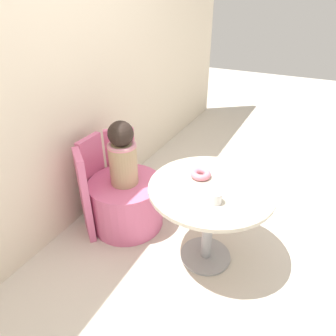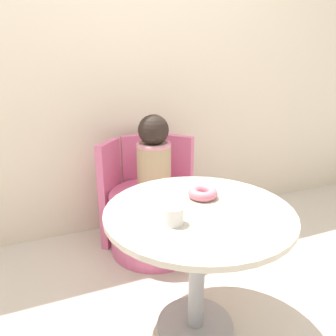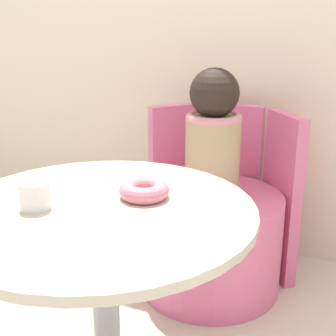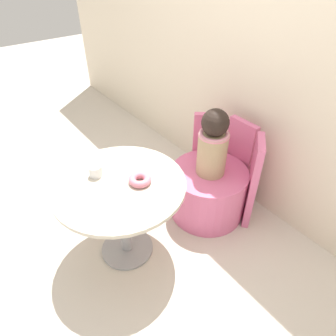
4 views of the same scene
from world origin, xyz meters
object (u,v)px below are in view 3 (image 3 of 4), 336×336
(round_table, at_px, (103,250))
(child_figure, at_px, (213,136))
(donut, at_px, (144,190))
(cup, at_px, (35,195))
(tub_chair, at_px, (210,241))

(round_table, xyz_separation_m, child_figure, (0.06, 0.72, 0.15))
(donut, relative_size, cup, 1.70)
(round_table, distance_m, tub_chair, 0.79)
(child_figure, relative_size, cup, 6.31)
(tub_chair, relative_size, donut, 4.30)
(child_figure, xyz_separation_m, cup, (-0.21, -0.80, 0.01))
(round_table, bearing_deg, cup, -153.67)
(donut, bearing_deg, tub_chair, 91.27)
(tub_chair, bearing_deg, cup, -104.71)
(tub_chair, bearing_deg, child_figure, 0.00)
(tub_chair, xyz_separation_m, cup, (-0.21, -0.80, 0.46))
(round_table, bearing_deg, donut, 54.93)
(cup, bearing_deg, tub_chair, 75.29)
(tub_chair, xyz_separation_m, donut, (0.01, -0.62, 0.45))
(donut, bearing_deg, child_figure, 91.27)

